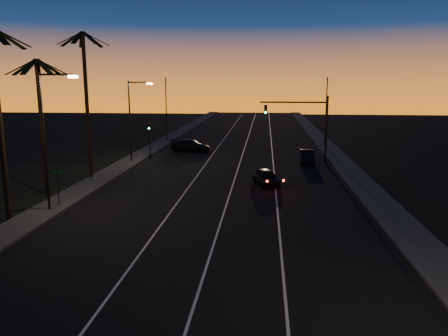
# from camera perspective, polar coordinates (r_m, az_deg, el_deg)

# --- Properties ---
(road) EXTENTS (20.00, 170.00, 0.01)m
(road) POSITION_cam_1_polar(r_m,az_deg,el_deg) (37.59, 0.56, -1.71)
(road) COLOR black
(road) RESTS_ON ground
(sidewalk_left) EXTENTS (2.40, 170.00, 0.16)m
(sidewalk_left) POSITION_cam_1_polar(r_m,az_deg,el_deg) (40.07, -15.62, -1.21)
(sidewalk_left) COLOR #353533
(sidewalk_left) RESTS_ON ground
(sidewalk_right) EXTENTS (2.40, 170.00, 0.16)m
(sidewalk_right) POSITION_cam_1_polar(r_m,az_deg,el_deg) (38.31, 17.50, -1.88)
(sidewalk_right) COLOR #353533
(sidewalk_right) RESTS_ON ground
(lane_stripe_left) EXTENTS (0.12, 160.00, 0.01)m
(lane_stripe_left) POSITION_cam_1_polar(r_m,az_deg,el_deg) (37.95, -3.96, -1.60)
(lane_stripe_left) COLOR silver
(lane_stripe_left) RESTS_ON road
(lane_stripe_mid) EXTENTS (0.12, 160.00, 0.01)m
(lane_stripe_mid) POSITION_cam_1_polar(r_m,az_deg,el_deg) (37.55, 1.32, -1.71)
(lane_stripe_mid) COLOR silver
(lane_stripe_mid) RESTS_ON road
(lane_stripe_right) EXTENTS (0.12, 160.00, 0.01)m
(lane_stripe_right) POSITION_cam_1_polar(r_m,az_deg,el_deg) (37.47, 6.67, -1.81)
(lane_stripe_right) COLOR silver
(lane_stripe_right) RESTS_ON road
(palm_mid) EXTENTS (4.25, 4.16, 10.03)m
(palm_mid) POSITION_cam_1_polar(r_m,az_deg,el_deg) (34.64, -22.82, 6.77)
(palm_mid) COLOR black
(palm_mid) RESTS_ON ground
(palm_far) EXTENTS (4.25, 4.16, 12.53)m
(palm_far) POSITION_cam_1_polar(r_m,az_deg,el_deg) (39.58, -17.57, 9.54)
(palm_far) COLOR black
(palm_far) RESTS_ON ground
(streetlight_left_near) EXTENTS (2.55, 0.26, 9.00)m
(streetlight_left_near) POSITION_cam_1_polar(r_m,az_deg,el_deg) (30.03, -22.03, 4.49)
(streetlight_left_near) COLOR black
(streetlight_left_near) RESTS_ON ground
(streetlight_left_far) EXTENTS (2.55, 0.26, 8.50)m
(streetlight_left_far) POSITION_cam_1_polar(r_m,az_deg,el_deg) (46.71, -11.85, 6.86)
(streetlight_left_far) COLOR black
(streetlight_left_far) RESTS_ON ground
(street_sign) EXTENTS (0.70, 0.06, 2.60)m
(street_sign) POSITION_cam_1_polar(r_m,az_deg,el_deg) (31.54, -20.88, -1.91)
(street_sign) COLOR black
(street_sign) RESTS_ON ground
(signal_mast) EXTENTS (7.10, 0.41, 7.00)m
(signal_mast) POSITION_cam_1_polar(r_m,az_deg,el_deg) (46.81, 10.42, 6.58)
(signal_mast) COLOR black
(signal_mast) RESTS_ON ground
(signal_post) EXTENTS (0.28, 0.37, 4.20)m
(signal_post) POSITION_cam_1_polar(r_m,az_deg,el_deg) (48.48, -9.71, 4.51)
(signal_post) COLOR black
(signal_post) RESTS_ON ground
(far_pole_left) EXTENTS (0.14, 0.14, 9.00)m
(far_pole_left) POSITION_cam_1_polar(r_m,az_deg,el_deg) (63.22, -7.55, 7.57)
(far_pole_left) COLOR black
(far_pole_left) RESTS_ON ground
(far_pole_right) EXTENTS (0.14, 0.14, 9.00)m
(far_pole_right) POSITION_cam_1_polar(r_m,az_deg,el_deg) (59.17, 13.18, 7.13)
(far_pole_right) COLOR black
(far_pole_right) RESTS_ON ground
(lead_car) EXTENTS (2.75, 4.59, 1.32)m
(lead_car) POSITION_cam_1_polar(r_m,az_deg,el_deg) (36.16, 5.55, -1.20)
(lead_car) COLOR black
(lead_car) RESTS_ON road
(right_car) EXTENTS (1.57, 4.17, 1.36)m
(right_car) POSITION_cam_1_polar(r_m,az_deg,el_deg) (46.59, 10.78, 1.47)
(right_car) COLOR black
(right_car) RESTS_ON road
(cross_car) EXTENTS (5.43, 3.38, 1.47)m
(cross_car) POSITION_cam_1_polar(r_m,az_deg,el_deg) (53.31, -4.37, 2.91)
(cross_car) COLOR black
(cross_car) RESTS_ON road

